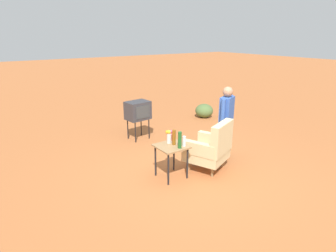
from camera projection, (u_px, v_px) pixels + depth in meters
name	position (u px, v px, depth m)	size (l,w,h in m)	color
ground_plane	(196.00, 170.00, 5.89)	(60.00, 60.00, 0.00)	#AD6033
armchair	(211.00, 148.00, 5.75)	(1.00, 1.01, 1.06)	#937047
side_table	(171.00, 150.00, 5.44)	(0.56, 0.56, 0.67)	black
tv_on_stand	(138.00, 111.00, 7.42)	(0.64, 0.50, 1.03)	black
person_standing	(226.00, 118.00, 6.20)	(0.53, 0.35, 1.64)	#2D3347
bottle_short_clear	(184.00, 141.00, 5.35)	(0.06, 0.06, 0.20)	silver
soda_can_red	(173.00, 137.00, 5.66)	(0.07, 0.07, 0.12)	red
bottle_wine_green	(180.00, 140.00, 5.24)	(0.07, 0.07, 0.32)	#1E5623
bottle_tall_amber	(174.00, 137.00, 5.41)	(0.07, 0.07, 0.30)	brown
flower_vase	(169.00, 136.00, 5.49)	(0.15, 0.10, 0.27)	silver
shrub_near	(204.00, 111.00, 9.56)	(0.60, 0.60, 0.46)	#516B38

